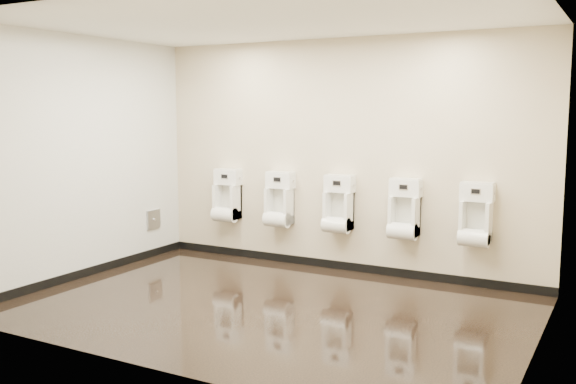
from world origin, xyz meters
name	(u,v)px	position (x,y,z in m)	size (l,w,h in m)	color
ground	(269,307)	(0.00, 0.00, 0.00)	(5.00, 3.50, 0.00)	black
ceiling	(268,19)	(0.00, 0.00, 2.80)	(5.00, 3.50, 0.00)	white
back_wall	(341,156)	(0.00, 1.75, 1.40)	(5.00, 0.02, 2.80)	beige
front_wall	(147,186)	(0.00, -1.75, 1.40)	(5.00, 0.02, 2.80)	beige
left_wall	(82,158)	(-2.50, 0.00, 1.40)	(0.02, 3.50, 2.80)	beige
right_wall	(543,181)	(2.50, 0.00, 1.40)	(0.02, 3.50, 2.80)	beige
tile_overlay_left	(82,158)	(-2.50, 0.00, 1.40)	(0.01, 3.50, 2.80)	white
skirting_back	(340,265)	(0.00, 1.74, 0.05)	(5.00, 0.02, 0.10)	black
skirting_left	(87,272)	(-2.49, 0.00, 0.05)	(0.02, 3.50, 0.10)	black
access_panel	(154,219)	(-2.48, 1.20, 0.50)	(0.04, 0.25, 0.25)	#9E9EA3
urinal_0	(227,199)	(-1.59, 1.63, 0.78)	(0.37, 0.27, 0.68)	white
urinal_1	(279,204)	(-0.80, 1.63, 0.78)	(0.37, 0.27, 0.68)	white
urinal_2	(338,208)	(0.02, 1.63, 0.78)	(0.37, 0.27, 0.68)	white
urinal_3	(404,214)	(0.84, 1.63, 0.78)	(0.37, 0.27, 0.68)	white
urinal_4	(476,219)	(1.64, 1.63, 0.78)	(0.37, 0.27, 0.68)	white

